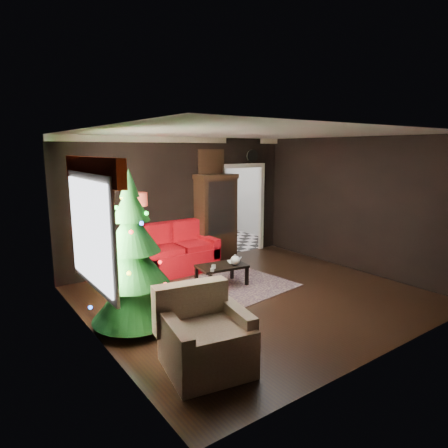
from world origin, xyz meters
TOP-DOWN VIEW (x-y plane):
  - floor at (0.00, 0.00)m, footprint 5.50×5.50m
  - ceiling at (0.00, 0.00)m, footprint 5.50×5.50m
  - wall_back at (0.00, 2.50)m, footprint 5.50×0.00m
  - wall_front at (0.00, -2.50)m, footprint 5.50×0.00m
  - wall_left at (-2.75, 0.00)m, footprint 0.00×5.50m
  - wall_right at (2.75, 0.00)m, footprint 0.00×5.50m
  - doorway at (1.70, 2.50)m, footprint 1.10×0.10m
  - left_window at (-2.71, 0.20)m, footprint 0.05×1.60m
  - valance at (-2.63, 0.20)m, footprint 0.12×2.10m
  - kitchen_floor at (1.70, 4.00)m, footprint 3.00×3.00m
  - kitchen_window at (1.70, 5.45)m, footprint 0.70×0.06m
  - rug at (-0.19, 0.59)m, footprint 2.62×2.05m
  - loveseat at (-0.40, 2.05)m, footprint 1.70×0.90m
  - curio_cabinet at (0.75, 2.27)m, footprint 0.90×0.45m
  - floor_lamp at (-1.33, 1.72)m, footprint 0.38×0.38m
  - christmas_tree at (-2.19, 0.05)m, footprint 1.54×1.54m
  - armchair at (-1.95, -1.47)m, footprint 1.13×1.13m
  - coffee_table at (-0.18, 0.72)m, footprint 0.96×0.65m
  - teapot at (0.03, 0.58)m, footprint 0.22×0.22m
  - cup_a at (-0.42, 0.64)m, footprint 0.09×0.09m
  - cup_b at (-0.54, 0.50)m, footprint 0.07×0.07m
  - book at (0.02, 0.79)m, footprint 0.16×0.08m
  - wall_clock at (1.95, 2.45)m, footprint 0.32×0.32m
  - painting at (0.75, 2.46)m, footprint 0.62×0.05m
  - kitchen_counter at (1.70, 5.20)m, footprint 1.80×0.60m
  - kitchen_table at (1.40, 3.70)m, footprint 0.70×0.70m

SIDE VIEW (x-z plane):
  - floor at x=0.00m, z-range 0.00..0.00m
  - kitchen_floor at x=1.70m, z-range 0.00..0.00m
  - rug at x=-0.19m, z-range 0.00..0.01m
  - coffee_table at x=-0.18m, z-range 0.01..0.42m
  - kitchen_table at x=1.40m, z-range 0.00..0.75m
  - cup_b at x=-0.54m, z-range 0.42..0.48m
  - kitchen_counter at x=1.70m, z-range 0.00..0.90m
  - cup_a at x=-0.42m, z-range 0.42..0.48m
  - armchair at x=-1.95m, z-range -0.04..0.96m
  - loveseat at x=-0.40m, z-range 0.00..1.00m
  - teapot at x=0.03m, z-range 0.42..0.61m
  - book at x=0.02m, z-range 0.42..0.64m
  - floor_lamp at x=-1.33m, z-range -0.10..1.76m
  - curio_cabinet at x=0.75m, z-range 0.00..1.90m
  - doorway at x=1.70m, z-range 0.00..2.10m
  - christmas_tree at x=-2.19m, z-range -0.11..2.21m
  - wall_back at x=0.00m, z-range -1.35..4.15m
  - wall_front at x=0.00m, z-range -1.35..4.15m
  - wall_left at x=-2.75m, z-range -1.35..4.15m
  - wall_right at x=2.75m, z-range -1.35..4.15m
  - left_window at x=-2.71m, z-range 0.75..2.15m
  - kitchen_window at x=1.70m, z-range 1.35..2.05m
  - painting at x=0.75m, z-range 1.99..2.51m
  - valance at x=-2.63m, z-range 2.10..2.44m
  - wall_clock at x=1.95m, z-range 2.35..2.41m
  - ceiling at x=0.00m, z-range 2.80..2.80m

